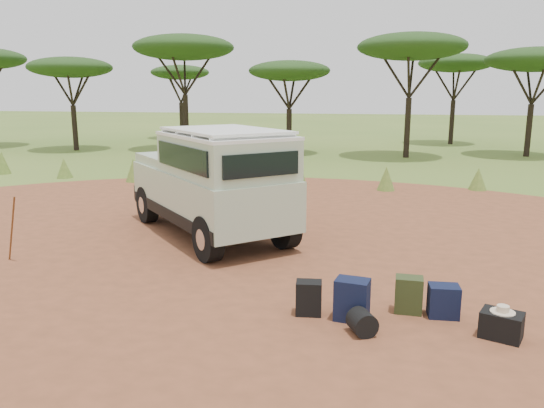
% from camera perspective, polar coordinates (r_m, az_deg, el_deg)
% --- Properties ---
extents(ground, '(140.00, 140.00, 0.00)m').
position_cam_1_polar(ground, '(10.30, -4.82, -6.31)').
color(ground, '#4D6F27').
rests_on(ground, ground).
extents(dirt_clearing, '(23.00, 23.00, 0.01)m').
position_cam_1_polar(dirt_clearing, '(10.30, -4.82, -6.29)').
color(dirt_clearing, brown).
rests_on(dirt_clearing, ground).
extents(grass_fringe, '(36.60, 1.60, 0.90)m').
position_cam_1_polar(grass_fringe, '(18.45, 3.18, 3.19)').
color(grass_fringe, '#4D6F27').
rests_on(grass_fringe, ground).
extents(acacia_treeline, '(46.70, 13.20, 6.26)m').
position_cam_1_polar(acacia_treeline, '(29.29, 7.97, 15.12)').
color(acacia_treeline, black).
rests_on(acacia_treeline, ground).
extents(safari_vehicle, '(4.86, 5.04, 2.47)m').
position_cam_1_polar(safari_vehicle, '(11.96, -6.45, 2.12)').
color(safari_vehicle, '#ACBFA3').
rests_on(safari_vehicle, ground).
extents(walking_staff, '(0.46, 0.25, 1.32)m').
position_cam_1_polar(walking_staff, '(11.27, -26.19, -2.42)').
color(walking_staff, brown).
rests_on(walking_staff, ground).
extents(backpack_black, '(0.40, 0.31, 0.51)m').
position_cam_1_polar(backpack_black, '(7.92, 3.98, -10.06)').
color(backpack_black, black).
rests_on(backpack_black, ground).
extents(backpack_navy, '(0.52, 0.41, 0.62)m').
position_cam_1_polar(backpack_navy, '(7.79, 8.60, -10.17)').
color(backpack_navy, '#101733').
rests_on(backpack_navy, ground).
extents(backpack_olive, '(0.41, 0.30, 0.55)m').
position_cam_1_polar(backpack_olive, '(8.22, 14.48, -9.45)').
color(backpack_olive, '#2E3A1B').
rests_on(backpack_olive, ground).
extents(duffel_navy, '(0.45, 0.35, 0.48)m').
position_cam_1_polar(duffel_navy, '(8.22, 17.96, -9.92)').
color(duffel_navy, '#101733').
rests_on(duffel_navy, ground).
extents(hard_case, '(0.62, 0.53, 0.37)m').
position_cam_1_polar(hard_case, '(7.85, 23.44, -11.88)').
color(hard_case, black).
rests_on(hard_case, ground).
extents(stuff_sack, '(0.46, 0.46, 0.34)m').
position_cam_1_polar(stuff_sack, '(7.44, 9.67, -12.46)').
color(stuff_sack, black).
rests_on(stuff_sack, ground).
extents(safari_hat, '(0.32, 0.32, 0.09)m').
position_cam_1_polar(safari_hat, '(7.77, 23.58, -10.40)').
color(safari_hat, beige).
rests_on(safari_hat, hard_case).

